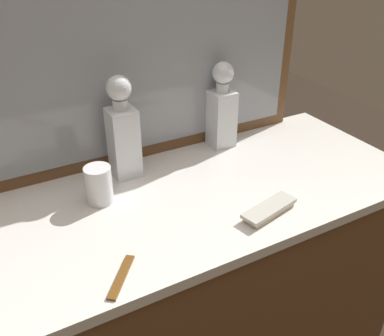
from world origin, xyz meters
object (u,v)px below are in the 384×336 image
(crystal_decanter_rear, at_px, (222,113))
(crystal_tumbler_right, at_px, (99,186))
(crystal_decanter_left, at_px, (123,137))
(silver_brush_rear, at_px, (269,210))
(tortoiseshell_comb, at_px, (121,277))

(crystal_decanter_rear, bearing_deg, crystal_tumbler_right, -164.28)
(crystal_decanter_left, height_order, silver_brush_rear, crystal_decanter_left)
(silver_brush_rear, xyz_separation_m, tortoiseshell_comb, (-0.42, -0.03, -0.01))
(crystal_decanter_left, xyz_separation_m, tortoiseshell_comb, (-0.17, -0.40, -0.12))
(crystal_decanter_left, bearing_deg, silver_brush_rear, -56.03)
(crystal_decanter_rear, relative_size, silver_brush_rear, 1.64)
(silver_brush_rear, height_order, tortoiseshell_comb, silver_brush_rear)
(crystal_decanter_left, relative_size, crystal_decanter_rear, 1.07)
(crystal_decanter_left, xyz_separation_m, silver_brush_rear, (0.25, -0.37, -0.11))
(crystal_decanter_rear, height_order, tortoiseshell_comb, crystal_decanter_rear)
(crystal_tumbler_right, height_order, silver_brush_rear, crystal_tumbler_right)
(crystal_tumbler_right, xyz_separation_m, tortoiseshell_comb, (-0.06, -0.30, -0.05))
(crystal_decanter_rear, bearing_deg, silver_brush_rear, -104.59)
(crystal_decanter_rear, xyz_separation_m, crystal_tumbler_right, (-0.47, -0.13, -0.07))
(crystal_decanter_rear, relative_size, crystal_tumbler_right, 2.71)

